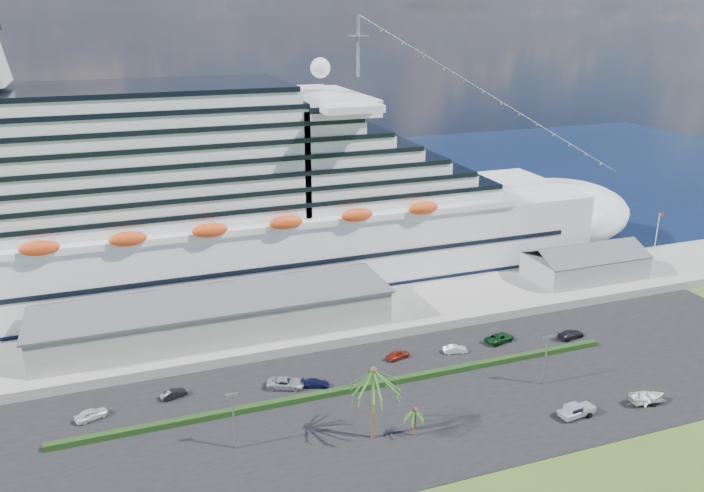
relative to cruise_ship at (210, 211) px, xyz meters
name	(u,v)px	position (x,y,z in m)	size (l,w,h in m)	color
ground	(452,440)	(21.53, -64.00, -16.69)	(420.00, 420.00, 0.00)	#3B531B
asphalt_lot	(418,398)	(21.53, -53.00, -16.63)	(140.00, 38.00, 0.12)	black
wharf	(352,315)	(21.53, -24.00, -15.79)	(240.00, 20.00, 1.80)	gray
water	(251,199)	(21.53, 66.00, -16.68)	(420.00, 160.00, 0.02)	black
cruise_ship	(210,211)	(0.00, 0.00, 0.00)	(191.00, 38.00, 54.00)	silver
terminal_building	(216,315)	(-3.47, -24.00, -11.68)	(61.00, 15.00, 6.30)	gray
port_shed	(585,264)	(73.53, -24.00, -12.30)	(24.00, 12.31, 7.37)	gray
flagpole	(656,238)	(91.57, -24.00, -8.43)	(1.08, 0.16, 12.00)	silver
hedge	(356,388)	(13.53, -48.00, -16.12)	(88.00, 1.10, 0.90)	black
lamp_post_left	(233,414)	(-6.47, -56.00, -11.35)	(1.60, 0.35, 8.27)	gray
lamp_post_right	(546,354)	(41.53, -56.00, -11.35)	(1.60, 0.35, 8.27)	gray
palm_tall	(373,379)	(11.53, -60.00, -7.49)	(8.82, 8.82, 11.13)	#47301E
palm_short	(415,413)	(17.03, -61.50, -13.03)	(3.53, 3.53, 4.56)	#47301E
parked_car_0	(91,414)	(-24.43, -42.29, -15.80)	(1.83, 4.56, 1.55)	silver
parked_car_1	(174,394)	(-12.82, -40.48, -15.94)	(1.35, 3.87, 1.28)	black
parked_car_2	(286,383)	(3.67, -43.46, -15.78)	(2.63, 5.70, 1.58)	#A1A3AA
parked_car_3	(315,383)	(8.07, -44.69, -15.96)	(1.73, 4.26, 1.24)	#11153D
parked_car_4	(398,355)	(23.57, -40.80, -15.87)	(1.66, 4.13, 1.41)	maroon
parked_car_5	(455,349)	(33.50, -42.29, -15.92)	(1.39, 3.99, 1.31)	silver
parked_car_6	(500,338)	(42.70, -41.32, -15.81)	(2.53, 5.50, 1.53)	#0D3513
parked_car_7	(571,334)	(55.25, -44.37, -15.83)	(2.09, 5.14, 1.49)	black
pickup_truck	(576,410)	(40.68, -65.19, -15.53)	(5.60, 2.62, 1.90)	black
boat_trailer	(648,397)	(52.61, -66.00, -15.36)	(6.46, 4.42, 1.83)	gray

